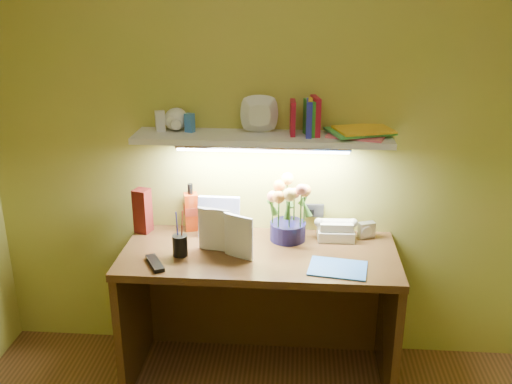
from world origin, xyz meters
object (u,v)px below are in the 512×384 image
Objects in this scene: telephone at (336,228)px; whisky_bottle at (191,207)px; desk at (259,316)px; flower_bouquet at (288,210)px; desk_clock at (366,230)px.

whisky_bottle is (-0.79, 0.06, 0.08)m from telephone.
whisky_bottle reaches higher than desk.
whisky_bottle is (-0.39, 0.25, 0.51)m from desk.
desk is at bearing -130.18° from flower_bouquet.
telephone reaches higher than desk_clock.
desk_clock is at bearing 6.43° from telephone.
whisky_bottle is at bearing 170.45° from flower_bouquet.
telephone reaches higher than desk.
desk_clock is 0.33× the size of whisky_bottle.
telephone is (0.25, 0.03, -0.11)m from flower_bouquet.
desk_clock is 0.96m from whisky_bottle.
desk is at bearing -32.85° from whisky_bottle.
flower_bouquet is 3.87× the size of desk_clock.
desk_clock is at bearing 7.40° from flower_bouquet.
whisky_bottle is (-0.53, 0.09, -0.03)m from flower_bouquet.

